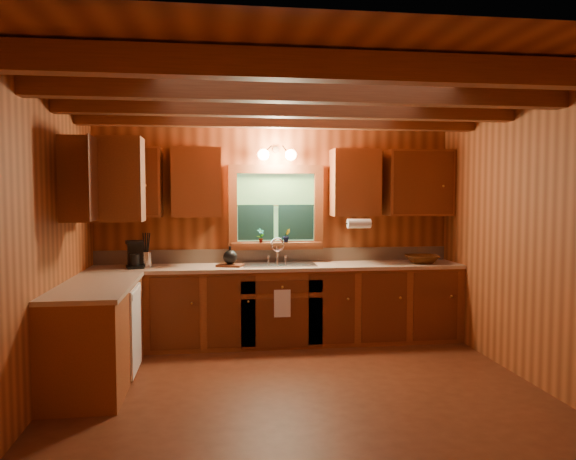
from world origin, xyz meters
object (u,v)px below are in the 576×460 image
(cutting_board, at_px, (230,265))
(coffee_maker, at_px, (135,254))
(sink, at_px, (279,269))
(wicker_basket, at_px, (422,259))

(cutting_board, bearing_deg, coffee_maker, -161.70)
(sink, height_order, wicker_basket, sink)
(wicker_basket, bearing_deg, coffee_maker, 179.48)
(coffee_maker, xyz_separation_m, wicker_basket, (3.26, -0.03, -0.10))
(wicker_basket, bearing_deg, sink, 177.33)
(coffee_maker, relative_size, cutting_board, 1.08)
(sink, bearing_deg, wicker_basket, -2.67)
(cutting_board, bearing_deg, sink, 25.63)
(sink, relative_size, wicker_basket, 2.09)
(coffee_maker, distance_m, wicker_basket, 3.26)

